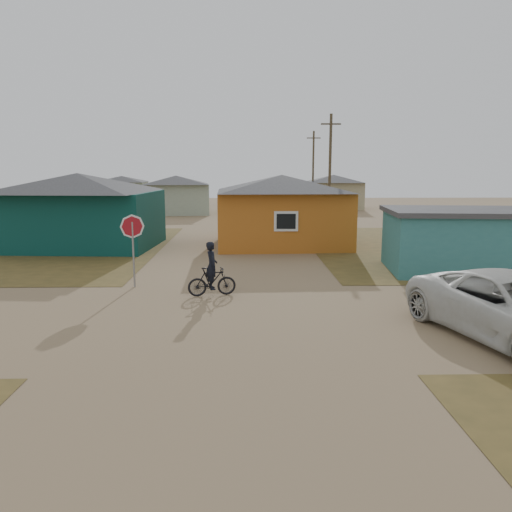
{
  "coord_description": "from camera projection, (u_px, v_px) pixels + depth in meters",
  "views": [
    {
      "loc": [
        0.42,
        -13.66,
        4.22
      ],
      "look_at": [
        0.82,
        3.0,
        1.3
      ],
      "focal_mm": 35.0,
      "sensor_mm": 36.0,
      "label": 1
    }
  ],
  "objects": [
    {
      "name": "house_beige_east",
      "position": [
        333.0,
        191.0,
        53.47
      ],
      "size": [
        6.95,
        6.05,
        3.6
      ],
      "color": "tan",
      "rests_on": "ground"
    },
    {
      "name": "house_yellow",
      "position": [
        282.0,
        209.0,
        27.67
      ],
      "size": [
        7.72,
        6.76,
        3.9
      ],
      "color": "#B8641C",
      "rests_on": "ground"
    },
    {
      "name": "utility_pole_near",
      "position": [
        330.0,
        170.0,
        35.27
      ],
      "size": [
        1.4,
        0.2,
        8.0
      ],
      "color": "#4D412E",
      "rests_on": "ground"
    },
    {
      "name": "cyclist",
      "position": [
        212.0,
        276.0,
        16.7
      ],
      "size": [
        1.69,
        0.81,
        1.84
      ],
      "color": "black",
      "rests_on": "ground"
    },
    {
      "name": "house_pale_west",
      "position": [
        176.0,
        194.0,
        47.19
      ],
      "size": [
        7.04,
        6.15,
        3.6
      ],
      "color": "#96A48D",
      "rests_on": "ground"
    },
    {
      "name": "utility_pole_far",
      "position": [
        313.0,
        170.0,
        51.05
      ],
      "size": [
        1.4,
        0.2,
        8.0
      ],
      "color": "#4D412E",
      "rests_on": "ground"
    },
    {
      "name": "grass_ne",
      "position": [
        492.0,
        247.0,
        27.3
      ],
      "size": [
        20.0,
        18.0,
        0.0
      ],
      "primitive_type": "cube",
      "color": "brown",
      "rests_on": "ground"
    },
    {
      "name": "shed_turquoise",
      "position": [
        464.0,
        240.0,
        20.57
      ],
      "size": [
        6.71,
        4.93,
        2.6
      ],
      "color": "#367877",
      "rests_on": "ground"
    },
    {
      "name": "stop_sign",
      "position": [
        133.0,
        234.0,
        17.75
      ],
      "size": [
        0.86,
        0.07,
        2.63
      ],
      "color": "gray",
      "rests_on": "ground"
    },
    {
      "name": "ground",
      "position": [
        230.0,
        319.0,
        14.17
      ],
      "size": [
        120.0,
        120.0,
        0.0
      ],
      "primitive_type": "plane",
      "color": "#8C7251"
    },
    {
      "name": "house_teal",
      "position": [
        79.0,
        209.0,
        26.92
      ],
      "size": [
        8.93,
        7.08,
        4.0
      ],
      "color": "#0A3732",
      "rests_on": "ground"
    },
    {
      "name": "house_pale_north",
      "position": [
        122.0,
        190.0,
        58.84
      ],
      "size": [
        6.28,
        5.81,
        3.4
      ],
      "color": "#96A48D",
      "rests_on": "ground"
    }
  ]
}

